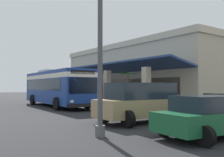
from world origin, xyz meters
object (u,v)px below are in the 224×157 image
at_px(potted_palm, 128,97).
at_px(lot_light_pole, 100,17).
at_px(parked_suv_tan, 142,102).
at_px(pedestrian, 129,99).
at_px(parked_sedan_green, 213,116).
at_px(transit_bus, 56,86).

relative_size(potted_palm, lot_light_pole, 0.38).
height_order(parked_suv_tan, pedestrian, parked_suv_tan).
bearing_deg(potted_palm, pedestrian, -37.85).
bearing_deg(lot_light_pole, parked_suv_tan, 116.56).
bearing_deg(potted_palm, parked_sedan_green, -26.05).
distance_m(transit_bus, parked_suv_tan, 12.17).
distance_m(transit_bus, parked_sedan_green, 16.41).
relative_size(parked_sedan_green, pedestrian, 2.68).
relative_size(pedestrian, potted_palm, 0.55).
height_order(parked_sedan_green, potted_palm, potted_palm).
xyz_separation_m(transit_bus, pedestrian, (8.38, 1.64, -0.89)).
relative_size(parked_suv_tan, potted_palm, 1.58).
relative_size(parked_suv_tan, pedestrian, 2.86).
bearing_deg(transit_bus, potted_palm, 49.91).
distance_m(transit_bus, lot_light_pole, 14.79).
height_order(transit_bus, potted_palm, transit_bus).
distance_m(parked_suv_tan, parked_sedan_green, 4.25).
distance_m(pedestrian, potted_palm, 5.37).
distance_m(transit_bus, pedestrian, 8.59).
bearing_deg(parked_suv_tan, parked_sedan_green, -6.04).
distance_m(parked_suv_tan, potted_palm, 9.70).
height_order(potted_palm, lot_light_pole, lot_light_pole).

